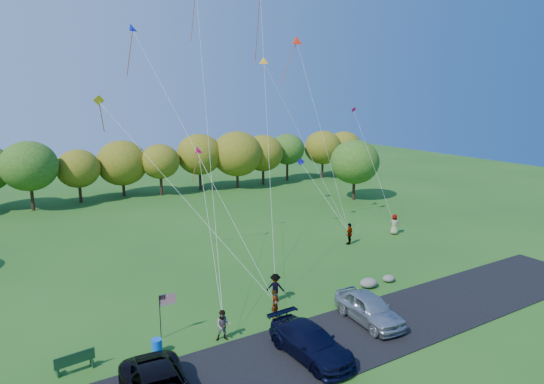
{
  "coord_description": "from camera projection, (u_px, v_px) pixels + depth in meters",
  "views": [
    {
      "loc": [
        -15.64,
        -22.61,
        13.44
      ],
      "look_at": [
        2.12,
        6.0,
        6.3
      ],
      "focal_mm": 32.0,
      "sensor_mm": 36.0,
      "label": 1
    }
  ],
  "objects": [
    {
      "name": "ground",
      "position": [
        294.0,
        314.0,
        29.65
      ],
      "size": [
        140.0,
        140.0,
        0.0
      ],
      "primitive_type": "plane",
      "color": "#1F5217",
      "rests_on": "ground"
    },
    {
      "name": "asphalt_lane",
      "position": [
        336.0,
        341.0,
        26.32
      ],
      "size": [
        44.0,
        6.0,
        0.06
      ],
      "primitive_type": "cube",
      "color": "black",
      "rests_on": "ground"
    },
    {
      "name": "treeline",
      "position": [
        152.0,
        162.0,
        59.95
      ],
      "size": [
        76.26,
        27.02,
        8.45
      ],
      "color": "#3C2415",
      "rests_on": "ground"
    },
    {
      "name": "minivan_navy",
      "position": [
        311.0,
        342.0,
        24.62
      ],
      "size": [
        2.39,
        5.45,
        1.56
      ],
      "primitive_type": "imported",
      "rotation": [
        0.0,
        0.0,
        0.04
      ],
      "color": "black",
      "rests_on": "asphalt_lane"
    },
    {
      "name": "minivan_silver",
      "position": [
        369.0,
        308.0,
        28.33
      ],
      "size": [
        2.45,
        5.15,
        1.7
      ],
      "primitive_type": "imported",
      "rotation": [
        0.0,
        0.0,
        -0.09
      ],
      "color": "#A7ACB2",
      "rests_on": "asphalt_lane"
    },
    {
      "name": "flyer_a",
      "position": [
        275.0,
        304.0,
        28.96
      ],
      "size": [
        0.75,
        0.64,
        1.74
      ],
      "primitive_type": "imported",
      "rotation": [
        0.0,
        0.0,
        0.43
      ],
      "color": "#4C4C59",
      "rests_on": "ground"
    },
    {
      "name": "flyer_b",
      "position": [
        223.0,
        325.0,
        26.34
      ],
      "size": [
        1.03,
        0.93,
        1.74
      ],
      "primitive_type": "imported",
      "rotation": [
        0.0,
        0.0,
        -0.39
      ],
      "color": "#4C4C59",
      "rests_on": "ground"
    },
    {
      "name": "flyer_c",
      "position": [
        275.0,
        287.0,
        31.25
      ],
      "size": [
        1.35,
        1.3,
        1.85
      ],
      "primitive_type": "imported",
      "rotation": [
        0.0,
        0.0,
        2.44
      ],
      "color": "#4C4C59",
      "rests_on": "ground"
    },
    {
      "name": "flyer_d",
      "position": [
        349.0,
        234.0,
        42.78
      ],
      "size": [
        1.22,
        0.94,
        1.93
      ],
      "primitive_type": "imported",
      "rotation": [
        0.0,
        0.0,
        3.62
      ],
      "color": "#4C4C59",
      "rests_on": "ground"
    },
    {
      "name": "flyer_e",
      "position": [
        394.0,
        224.0,
        45.71
      ],
      "size": [
        1.09,
        1.12,
        1.94
      ],
      "primitive_type": "imported",
      "rotation": [
        0.0,
        0.0,
        2.3
      ],
      "color": "#4C4C59",
      "rests_on": "ground"
    },
    {
      "name": "park_bench",
      "position": [
        75.0,
        362.0,
        23.4
      ],
      "size": [
        1.91,
        0.56,
        1.05
      ],
      "rotation": [
        0.0,
        0.0,
        0.1
      ],
      "color": "#163D1D",
      "rests_on": "ground"
    },
    {
      "name": "trash_barrel",
      "position": [
        157.0,
        347.0,
        25.04
      ],
      "size": [
        0.55,
        0.55,
        0.83
      ],
      "primitive_type": "cylinder",
      "color": "blue",
      "rests_on": "ground"
    },
    {
      "name": "flag_assembly",
      "position": [
        165.0,
        305.0,
        26.41
      ],
      "size": [
        0.95,
        0.61,
        2.56
      ],
      "color": "black",
      "rests_on": "ground"
    },
    {
      "name": "boulder_near",
      "position": [
        369.0,
        283.0,
        33.52
      ],
      "size": [
        1.3,
        1.02,
        0.65
      ],
      "primitive_type": "ellipsoid",
      "color": "gray",
      "rests_on": "ground"
    },
    {
      "name": "boulder_far",
      "position": [
        389.0,
        278.0,
        34.53
      ],
      "size": [
        0.92,
        0.77,
        0.48
      ],
      "primitive_type": "ellipsoid",
      "color": "gray",
      "rests_on": "ground"
    },
    {
      "name": "kites_aloft",
      "position": [
        236.0,
        32.0,
        39.86
      ],
      "size": [
        24.25,
        7.95,
        16.57
      ],
      "color": "orange",
      "rests_on": "ground"
    }
  ]
}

